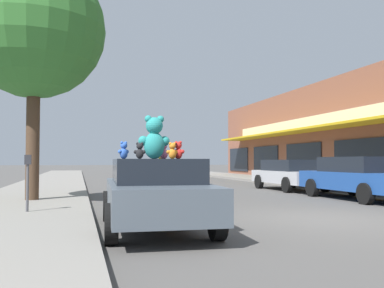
{
  "coord_description": "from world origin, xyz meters",
  "views": [
    {
      "loc": [
        -5.24,
        -8.36,
        1.28
      ],
      "look_at": [
        -2.79,
        0.91,
        1.66
      ],
      "focal_mm": 40.0,
      "sensor_mm": 36.0,
      "label": 1
    }
  ],
  "objects_px": {
    "teddy_bear_blue": "(124,150)",
    "parked_car_far_center": "(359,177)",
    "teddy_bear_pink": "(164,151)",
    "teddy_bear_orange": "(172,151)",
    "teddy_bear_yellow": "(161,151)",
    "street_tree": "(34,29)",
    "parked_car_far_right": "(290,173)",
    "plush_art_car": "(155,191)",
    "teddy_bear_black": "(140,151)",
    "teddy_bear_red": "(178,150)",
    "teddy_bear_giant": "(154,138)",
    "parking_meter": "(28,175)"
  },
  "relations": [
    {
      "from": "teddy_bear_yellow",
      "to": "parked_car_far_center",
      "type": "relative_size",
      "value": 0.08
    },
    {
      "from": "teddy_bear_pink",
      "to": "parked_car_far_center",
      "type": "height_order",
      "value": "teddy_bear_pink"
    },
    {
      "from": "teddy_bear_yellow",
      "to": "parked_car_far_right",
      "type": "height_order",
      "value": "teddy_bear_yellow"
    },
    {
      "from": "teddy_bear_red",
      "to": "parking_meter",
      "type": "bearing_deg",
      "value": 13.69
    },
    {
      "from": "teddy_bear_red",
      "to": "teddy_bear_black",
      "type": "relative_size",
      "value": 1.33
    },
    {
      "from": "plush_art_car",
      "to": "parked_car_far_center",
      "type": "relative_size",
      "value": 0.92
    },
    {
      "from": "teddy_bear_black",
      "to": "teddy_bear_pink",
      "type": "xyz_separation_m",
      "value": [
        0.66,
        1.29,
        0.03
      ]
    },
    {
      "from": "teddy_bear_black",
      "to": "teddy_bear_pink",
      "type": "relative_size",
      "value": 0.8
    },
    {
      "from": "teddy_bear_yellow",
      "to": "parked_car_far_right",
      "type": "distance_m",
      "value": 11.19
    },
    {
      "from": "plush_art_car",
      "to": "teddy_bear_yellow",
      "type": "xyz_separation_m",
      "value": [
        0.25,
        0.75,
        0.78
      ]
    },
    {
      "from": "plush_art_car",
      "to": "teddy_bear_giant",
      "type": "bearing_deg",
      "value": 89.08
    },
    {
      "from": "teddy_bear_giant",
      "to": "teddy_bear_black",
      "type": "height_order",
      "value": "teddy_bear_giant"
    },
    {
      "from": "teddy_bear_yellow",
      "to": "street_tree",
      "type": "xyz_separation_m",
      "value": [
        -2.95,
        4.63,
        3.71
      ]
    },
    {
      "from": "plush_art_car",
      "to": "teddy_bear_pink",
      "type": "height_order",
      "value": "teddy_bear_pink"
    },
    {
      "from": "plush_art_car",
      "to": "parked_car_far_center",
      "type": "distance_m",
      "value": 8.78
    },
    {
      "from": "teddy_bear_blue",
      "to": "teddy_bear_yellow",
      "type": "bearing_deg",
      "value": -167.31
    },
    {
      "from": "plush_art_car",
      "to": "street_tree",
      "type": "bearing_deg",
      "value": 119.36
    },
    {
      "from": "teddy_bear_yellow",
      "to": "parked_car_far_center",
      "type": "bearing_deg",
      "value": 175.04
    },
    {
      "from": "teddy_bear_black",
      "to": "teddy_bear_pink",
      "type": "distance_m",
      "value": 1.45
    },
    {
      "from": "teddy_bear_pink",
      "to": "parking_meter",
      "type": "height_order",
      "value": "teddy_bear_pink"
    },
    {
      "from": "teddy_bear_blue",
      "to": "teddy_bear_pink",
      "type": "height_order",
      "value": "teddy_bear_pink"
    },
    {
      "from": "teddy_bear_orange",
      "to": "parked_car_far_center",
      "type": "height_order",
      "value": "teddy_bear_orange"
    },
    {
      "from": "parked_car_far_right",
      "to": "street_tree",
      "type": "relative_size",
      "value": 0.62
    },
    {
      "from": "teddy_bear_giant",
      "to": "teddy_bear_black",
      "type": "bearing_deg",
      "value": 67.97
    },
    {
      "from": "teddy_bear_blue",
      "to": "parked_car_far_center",
      "type": "xyz_separation_m",
      "value": [
        8.21,
        4.52,
        -0.72
      ]
    },
    {
      "from": "teddy_bear_black",
      "to": "parked_car_far_center",
      "type": "bearing_deg",
      "value": -138.65
    },
    {
      "from": "teddy_bear_blue",
      "to": "teddy_bear_orange",
      "type": "distance_m",
      "value": 0.89
    },
    {
      "from": "teddy_bear_red",
      "to": "parked_car_far_right",
      "type": "distance_m",
      "value": 11.21
    },
    {
      "from": "teddy_bear_yellow",
      "to": "teddy_bear_black",
      "type": "relative_size",
      "value": 1.34
    },
    {
      "from": "teddy_bear_black",
      "to": "plush_art_car",
      "type": "bearing_deg",
      "value": -107.68
    },
    {
      "from": "teddy_bear_red",
      "to": "teddy_bear_pink",
      "type": "xyz_separation_m",
      "value": [
        -0.3,
        -0.0,
        -0.01
      ]
    },
    {
      "from": "teddy_bear_yellow",
      "to": "teddy_bear_blue",
      "type": "relative_size",
      "value": 1.14
    },
    {
      "from": "parked_car_far_center",
      "to": "teddy_bear_pink",
      "type": "bearing_deg",
      "value": -151.92
    },
    {
      "from": "teddy_bear_pink",
      "to": "street_tree",
      "type": "relative_size",
      "value": 0.05
    },
    {
      "from": "plush_art_car",
      "to": "parked_car_far_right",
      "type": "bearing_deg",
      "value": 52.9
    },
    {
      "from": "teddy_bear_blue",
      "to": "teddy_bear_pink",
      "type": "distance_m",
      "value": 1.04
    },
    {
      "from": "teddy_bear_pink",
      "to": "teddy_bear_orange",
      "type": "bearing_deg",
      "value": 89.18
    },
    {
      "from": "teddy_bear_orange",
      "to": "parking_meter",
      "type": "distance_m",
      "value": 3.77
    },
    {
      "from": "plush_art_car",
      "to": "teddy_bear_red",
      "type": "distance_m",
      "value": 1.06
    },
    {
      "from": "teddy_bear_yellow",
      "to": "parked_car_far_right",
      "type": "relative_size",
      "value": 0.08
    },
    {
      "from": "teddy_bear_black",
      "to": "street_tree",
      "type": "bearing_deg",
      "value": -61.4
    },
    {
      "from": "teddy_bear_red",
      "to": "teddy_bear_giant",
      "type": "bearing_deg",
      "value": 73.18
    },
    {
      "from": "parking_meter",
      "to": "teddy_bear_blue",
      "type": "bearing_deg",
      "value": -51.88
    },
    {
      "from": "teddy_bear_black",
      "to": "parked_car_far_right",
      "type": "bearing_deg",
      "value": -120.47
    },
    {
      "from": "parked_car_far_center",
      "to": "parking_meter",
      "type": "distance_m",
      "value": 10.32
    },
    {
      "from": "teddy_bear_orange",
      "to": "teddy_bear_yellow",
      "type": "bearing_deg",
      "value": -100.62
    },
    {
      "from": "parked_car_far_center",
      "to": "parked_car_far_right",
      "type": "distance_m",
      "value": 4.76
    },
    {
      "from": "parking_meter",
      "to": "teddy_bear_orange",
      "type": "bearing_deg",
      "value": -42.07
    },
    {
      "from": "plush_art_car",
      "to": "teddy_bear_yellow",
      "type": "distance_m",
      "value": 1.11
    },
    {
      "from": "teddy_bear_yellow",
      "to": "teddy_bear_orange",
      "type": "relative_size",
      "value": 1.18
    }
  ]
}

